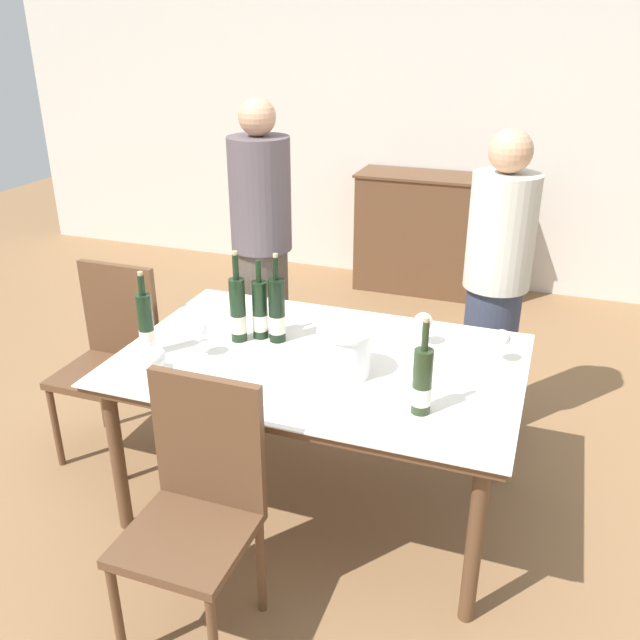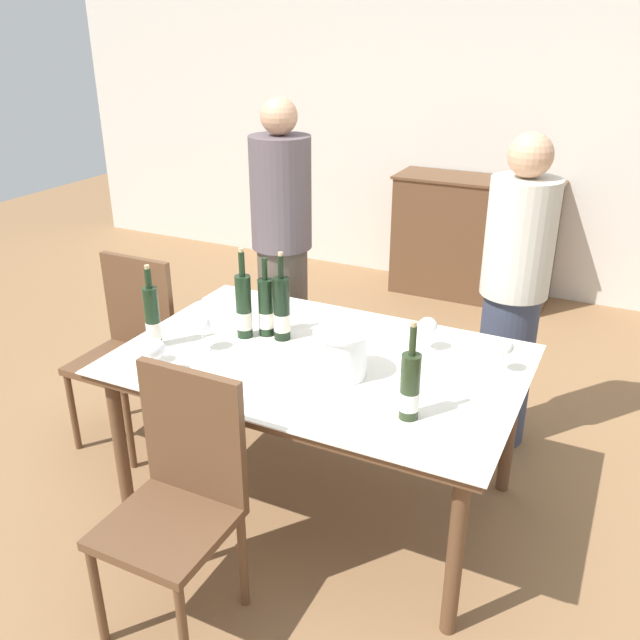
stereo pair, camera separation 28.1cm
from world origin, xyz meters
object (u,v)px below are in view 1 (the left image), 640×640
(wine_glass_0, at_px, (502,339))
(wine_glass_3, at_px, (144,352))
(wine_glass_1, at_px, (156,358))
(person_guest_left, at_px, (495,290))
(wine_bottle_2, at_px, (146,326))
(wine_bottle_0, at_px, (238,311))
(chair_near_front, at_px, (198,497))
(dining_table, at_px, (320,372))
(wine_glass_2, at_px, (423,323))
(wine_bottle_3, at_px, (422,382))
(wine_glass_4, at_px, (198,332))
(person_host, at_px, (262,258))
(sideboard_cabinet, at_px, (434,234))
(wine_bottle_4, at_px, (260,311))
(chair_left_end, at_px, (112,349))
(wine_bottle_1, at_px, (277,312))
(ice_bucket, at_px, (344,351))

(wine_glass_0, relative_size, wine_glass_3, 1.09)
(wine_glass_1, height_order, person_guest_left, person_guest_left)
(wine_bottle_2, bearing_deg, wine_bottle_0, 40.35)
(wine_glass_0, distance_m, wine_glass_1, 1.41)
(chair_near_front, bearing_deg, dining_table, 77.54)
(wine_glass_2, bearing_deg, wine_glass_1, -142.79)
(dining_table, relative_size, wine_bottle_3, 4.46)
(wine_glass_4, relative_size, person_guest_left, 0.10)
(person_host, bearing_deg, sideboard_cabinet, 74.02)
(wine_bottle_0, xyz_separation_m, wine_glass_4, (-0.09, -0.20, -0.03))
(wine_bottle_4, relative_size, chair_left_end, 0.38)
(wine_bottle_2, xyz_separation_m, chair_left_end, (-0.43, 0.30, -0.33))
(sideboard_cabinet, bearing_deg, wine_bottle_3, -80.19)
(wine_glass_4, distance_m, chair_near_front, 0.77)
(person_host, bearing_deg, wine_glass_1, -85.46)
(wine_bottle_0, bearing_deg, wine_bottle_2, -139.65)
(wine_glass_0, distance_m, wine_glass_4, 1.28)
(dining_table, height_order, chair_left_end, chair_left_end)
(wine_bottle_0, height_order, wine_glass_0, wine_bottle_0)
(wine_glass_4, xyz_separation_m, person_host, (-0.13, 0.96, 0.00))
(chair_near_front, bearing_deg, wine_bottle_1, 94.43)
(wine_glass_2, bearing_deg, ice_bucket, -123.10)
(wine_glass_4, bearing_deg, dining_table, 16.90)
(wine_bottle_1, relative_size, wine_bottle_4, 1.11)
(wine_bottle_1, bearing_deg, dining_table, -23.20)
(wine_glass_2, height_order, wine_glass_4, wine_glass_4)
(dining_table, height_order, chair_near_front, chair_near_front)
(sideboard_cabinet, xyz_separation_m, wine_glass_0, (0.77, -2.63, 0.37))
(dining_table, distance_m, wine_bottle_2, 0.77)
(wine_glass_0, bearing_deg, wine_bottle_2, -163.09)
(wine_bottle_0, xyz_separation_m, wine_glass_1, (-0.13, -0.46, -0.03))
(dining_table, bearing_deg, wine_glass_2, 36.51)
(wine_bottle_3, distance_m, wine_bottle_4, 0.91)
(wine_glass_3, height_order, person_guest_left, person_guest_left)
(wine_glass_2, height_order, wine_glass_3, wine_glass_2)
(wine_glass_2, height_order, person_guest_left, person_guest_left)
(wine_glass_4, bearing_deg, wine_bottle_1, 44.65)
(dining_table, xyz_separation_m, wine_bottle_0, (-0.40, 0.05, 0.21))
(wine_bottle_2, relative_size, chair_near_front, 0.39)
(sideboard_cabinet, xyz_separation_m, wine_glass_3, (-0.58, -3.21, 0.36))
(dining_table, xyz_separation_m, wine_glass_0, (0.72, 0.23, 0.17))
(sideboard_cabinet, height_order, wine_bottle_3, wine_bottle_3)
(wine_bottle_4, relative_size, wine_glass_3, 2.68)
(wine_glass_0, bearing_deg, person_host, 156.53)
(ice_bucket, xyz_separation_m, person_host, (-0.77, 0.90, 0.01))
(sideboard_cabinet, xyz_separation_m, dining_table, (0.05, -2.85, 0.20))
(wine_bottle_3, height_order, chair_near_front, wine_bottle_3)
(dining_table, xyz_separation_m, wine_glass_4, (-0.50, -0.15, 0.18))
(wine_glass_0, bearing_deg, person_guest_left, 98.39)
(wine_bottle_4, bearing_deg, wine_glass_4, -123.24)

